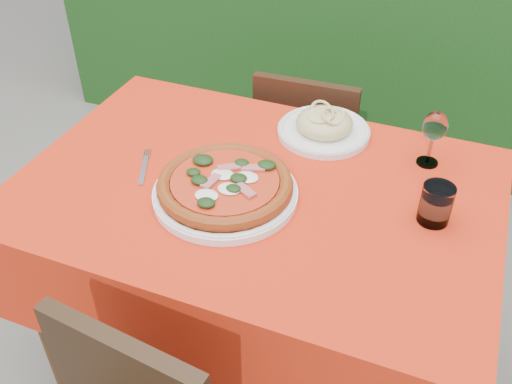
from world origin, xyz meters
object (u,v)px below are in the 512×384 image
at_px(fork, 144,170).
at_px(water_glass, 436,206).
at_px(pasta_plate, 324,126).
at_px(wine_glass, 435,128).
at_px(chair_far, 308,154).
at_px(pizza_plate, 225,187).

bearing_deg(fork, water_glass, -17.44).
bearing_deg(pasta_plate, wine_glass, -6.64).
xyz_separation_m(chair_far, wine_glass, (0.44, -0.33, 0.40)).
bearing_deg(chair_far, pasta_plate, 110.74).
height_order(water_glass, wine_glass, wine_glass).
distance_m(pasta_plate, water_glass, 0.45).
bearing_deg(water_glass, pizza_plate, -168.36).
xyz_separation_m(chair_far, water_glass, (0.49, -0.57, 0.34)).
bearing_deg(fork, chair_far, 43.12).
distance_m(chair_far, wine_glass, 0.68).
relative_size(chair_far, fork, 4.41).
xyz_separation_m(chair_far, pasta_plate, (0.13, -0.29, 0.32)).
relative_size(wine_glass, fork, 0.90).
relative_size(pasta_plate, water_glass, 2.69).
xyz_separation_m(water_glass, wine_glass, (-0.05, 0.24, 0.07)).
xyz_separation_m(pizza_plate, pasta_plate, (0.15, 0.38, -0.00)).
distance_m(pizza_plate, fork, 0.26).
relative_size(water_glass, wine_glass, 0.63).
relative_size(chair_far, wine_glass, 4.90).
height_order(chair_far, wine_glass, wine_glass).
height_order(pizza_plate, fork, pizza_plate).
bearing_deg(wine_glass, chair_far, 142.93).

